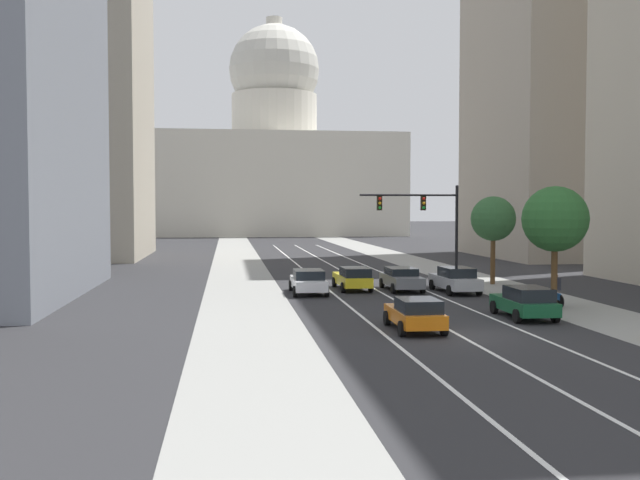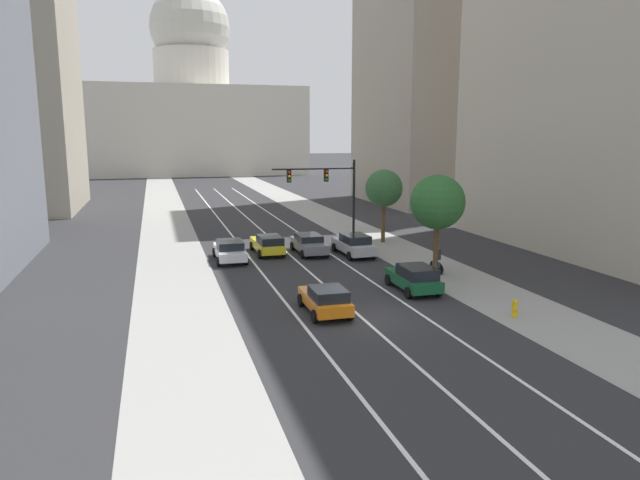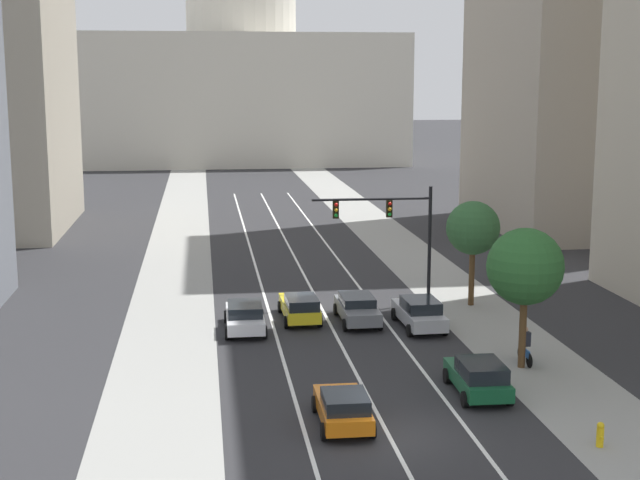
% 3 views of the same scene
% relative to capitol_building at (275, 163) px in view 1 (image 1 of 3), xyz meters
% --- Properties ---
extents(ground_plane, '(400.00, 400.00, 0.00)m').
position_rel_capitol_building_xyz_m(ground_plane, '(0.00, -72.01, -13.95)').
color(ground_plane, '#2B2B2D').
extents(sidewalk_left, '(4.72, 130.00, 0.01)m').
position_rel_capitol_building_xyz_m(sidewalk_left, '(-8.28, -77.01, -13.94)').
color(sidewalk_left, gray).
rests_on(sidewalk_left, ground).
extents(sidewalk_right, '(4.72, 130.00, 0.01)m').
position_rel_capitol_building_xyz_m(sidewalk_right, '(8.28, -77.01, -13.94)').
color(sidewalk_right, gray).
rests_on(sidewalk_right, ground).
extents(lane_stripe_left, '(0.16, 90.00, 0.01)m').
position_rel_capitol_building_xyz_m(lane_stripe_left, '(-2.96, -87.01, -13.94)').
color(lane_stripe_left, white).
rests_on(lane_stripe_left, ground).
extents(lane_stripe_center, '(0.16, 90.00, 0.01)m').
position_rel_capitol_building_xyz_m(lane_stripe_center, '(0.00, -87.01, -13.94)').
color(lane_stripe_center, white).
rests_on(lane_stripe_center, ground).
extents(lane_stripe_right, '(0.16, 90.00, 0.01)m').
position_rel_capitol_building_xyz_m(lane_stripe_right, '(2.96, -87.01, -13.94)').
color(lane_stripe_right, white).
rests_on(lane_stripe_right, ground).
extents(office_tower_far_left, '(19.66, 20.29, 38.31)m').
position_rel_capitol_building_xyz_m(office_tower_far_left, '(-27.27, -62.82, 5.24)').
color(office_tower_far_left, '#B7AD99').
rests_on(office_tower_far_left, ground).
extents(office_tower_far_right, '(18.77, 20.36, 50.67)m').
position_rel_capitol_building_xyz_m(office_tower_far_right, '(26.83, -68.55, 11.43)').
color(office_tower_far_right, '#9E9384').
rests_on(office_tower_far_right, ground).
extents(capitol_building, '(46.82, 29.42, 42.00)m').
position_rel_capitol_building_xyz_m(capitol_building, '(0.00, 0.00, 0.00)').
color(capitol_building, beige).
rests_on(capitol_building, ground).
extents(car_gray, '(2.02, 4.68, 1.42)m').
position_rel_capitol_building_xyz_m(car_gray, '(1.48, -96.60, -13.19)').
color(car_gray, slate).
rests_on(car_gray, ground).
extents(car_green, '(2.07, 4.30, 1.51)m').
position_rel_capitol_building_xyz_m(car_green, '(4.43, -108.31, -13.16)').
color(car_green, '#14512D').
rests_on(car_green, ground).
extents(car_white, '(2.11, 4.76, 1.45)m').
position_rel_capitol_building_xyz_m(car_white, '(-4.44, -97.49, -13.18)').
color(car_white, silver).
rests_on(car_white, ground).
extents(car_silver, '(2.12, 4.82, 1.56)m').
position_rel_capitol_building_xyz_m(car_silver, '(4.44, -98.10, -13.14)').
color(car_silver, '#B2B5BA').
rests_on(car_silver, ground).
extents(car_yellow, '(2.00, 4.70, 1.48)m').
position_rel_capitol_building_xyz_m(car_yellow, '(-1.47, -96.00, -13.17)').
color(car_yellow, yellow).
rests_on(car_yellow, ground).
extents(car_orange, '(1.98, 4.12, 1.41)m').
position_rel_capitol_building_xyz_m(car_orange, '(-1.48, -110.90, -13.21)').
color(car_orange, orange).
rests_on(car_orange, ground).
extents(traffic_signal_mast, '(6.79, 0.39, 6.66)m').
position_rel_capitol_building_xyz_m(traffic_signal_mast, '(4.14, -92.92, -9.30)').
color(traffic_signal_mast, black).
rests_on(traffic_signal_mast, ground).
extents(cyclist, '(0.37, 1.70, 1.72)m').
position_rel_capitol_building_xyz_m(cyclist, '(7.71, -104.64, -13.10)').
color(cyclist, black).
rests_on(cyclist, ground).
extents(street_tree_far_right, '(3.37, 3.37, 6.25)m').
position_rel_capitol_building_xyz_m(street_tree_far_right, '(7.40, -105.04, -9.41)').
color(street_tree_far_right, '#51381E').
rests_on(street_tree_far_right, ground).
extents(street_tree_near_right, '(3.00, 3.00, 5.91)m').
position_rel_capitol_building_xyz_m(street_tree_near_right, '(8.44, -93.83, -9.57)').
color(street_tree_near_right, '#51381E').
rests_on(street_tree_near_right, ground).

